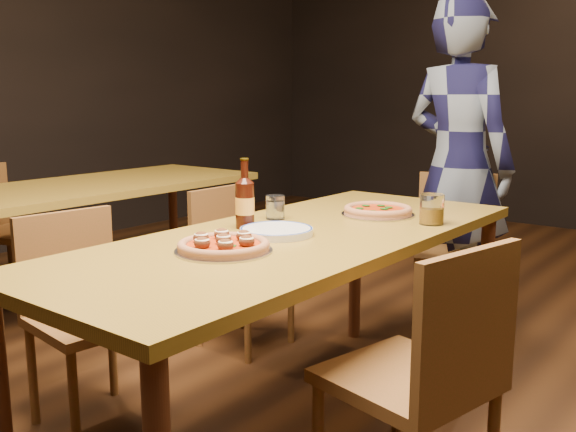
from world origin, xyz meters
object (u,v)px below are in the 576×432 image
Objects in this scene: chair_main_sw at (245,265)px; chair_nbr_left at (11,232)px; plate_stack at (276,231)px; water_glass at (275,207)px; table_left at (85,197)px; chair_main_nw at (92,319)px; diner at (458,166)px; chair_end at (455,253)px; pizza_meatball at (224,245)px; amber_glass at (432,209)px; beer_bottle at (245,204)px; table_main at (297,253)px; chair_main_e at (407,376)px; pizza_margherita at (378,211)px.

chair_nbr_left is (-1.56, -0.34, 0.02)m from chair_main_sw.
plate_stack is 2.73× the size of water_glass.
table_left is 1.33m from chair_main_nw.
diner is at bearing 80.94° from water_glass.
chair_main_nw is (1.07, -0.73, -0.26)m from table_left.
plate_stack is at bearing -117.65° from chair_end.
water_glass reaches higher than pizza_meatball.
chair_end is at bearing 107.08° from amber_glass.
chair_end is at bearing -13.66° from chair_main_nw.
chair_nbr_left is at bearing 179.89° from water_glass.
beer_bottle is 2.67× the size of water_glass.
chair_nbr_left reaches higher than chair_main_nw.
pizza_meatball is 0.29m from plate_stack.
chair_nbr_left reaches higher than pizza_meatball.
table_left is 1.16× the size of diner.
pizza_meatball is (-0.02, -0.35, 0.09)m from table_main.
chair_main_sw is 3.20× the size of plate_stack.
plate_stack is 0.30m from water_glass.
table_left is at bearing -90.59° from chair_main_e.
water_glass is (-0.23, 0.16, 0.12)m from table_main.
amber_glass reaches higher than plate_stack.
chair_main_nw is 3.33× the size of beer_bottle.
amber_glass is at bearing -97.34° from chair_end.
pizza_meatball is 1.20× the size of plate_stack.
water_glass is (-0.19, 0.22, 0.03)m from plate_stack.
diner reaches higher than pizza_meatball.
table_main is at bearing 11.44° from beer_bottle.
chair_main_e is 1.03× the size of chair_nbr_left.
chair_main_sw is 1.24m from diner.
plate_stack is 0.62m from amber_glass.
amber_glass is at bearing 28.30° from water_glass.
chair_main_e reaches higher than amber_glass.
table_main and table_left have the same top height.
plate_stack is (-0.08, -1.37, 0.33)m from chair_end.
chair_main_e reaches higher than water_glass.
chair_main_nw is at bearing -174.85° from chair_main_sw.
amber_glass reaches higher than pizza_meatball.
chair_main_e reaches higher than table_main.
chair_end is 2.81× the size of pizza_meatball.
diner is at bearing 89.43° from plate_stack.
table_main is 0.55m from amber_glass.
beer_bottle reaches higher than chair_end.
diner is at bearing -148.54° from chair_main_e.
diner reaches higher than chair_main_e.
diner reaches higher than chair_main_nw.
plate_stack is at bearing -116.65° from chair_nbr_left.
chair_end is 2.57m from chair_nbr_left.
pizza_margherita is (0.01, -0.82, 0.34)m from chair_end.
table_left is 1.70m from plate_stack.
pizza_margherita is at bearing 85.60° from pizza_meatball.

